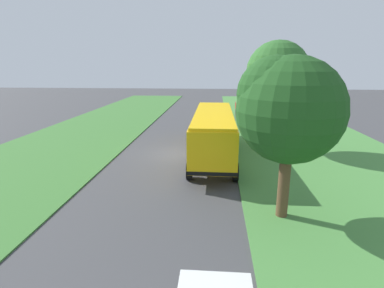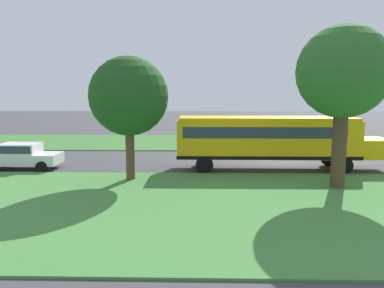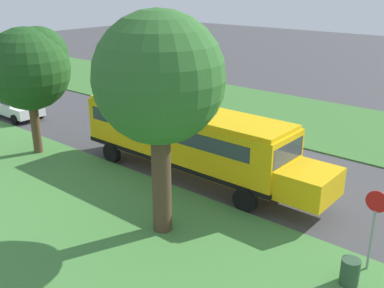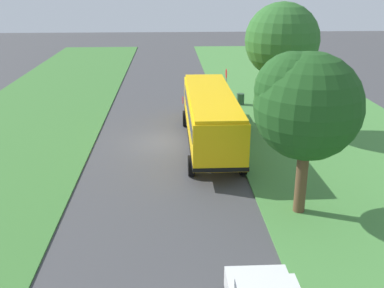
{
  "view_description": "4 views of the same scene",
  "coord_description": "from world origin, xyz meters",
  "px_view_note": "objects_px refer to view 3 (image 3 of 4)",
  "views": [
    {
      "loc": [
        -2.72,
        20.16,
        6.09
      ],
      "look_at": [
        -1.26,
        1.61,
        1.17
      ],
      "focal_mm": 28.0,
      "sensor_mm": 36.0,
      "label": 1
    },
    {
      "loc": [
        -24.79,
        5.01,
        4.75
      ],
      "look_at": [
        -1.88,
        5.54,
        1.43
      ],
      "focal_mm": 35.0,
      "sensor_mm": 36.0,
      "label": 2
    },
    {
      "loc": [
        -17.16,
        -11.55,
        8.54
      ],
      "look_at": [
        -1.55,
        1.54,
        1.08
      ],
      "focal_mm": 42.0,
      "sensor_mm": 36.0,
      "label": 3
    },
    {
      "loc": [
        -0.38,
        24.61,
        8.82
      ],
      "look_at": [
        -1.47,
        3.39,
        1.1
      ],
      "focal_mm": 42.0,
      "sensor_mm": 36.0,
      "label": 4
    }
  ],
  "objects_px": {
    "oak_tree_roadside_mid": "(31,66)",
    "trash_bin": "(350,273)",
    "car_silver_middle": "(29,76)",
    "stop_sign": "(374,222)",
    "car_white_nearest": "(14,104)",
    "oak_tree_beside_bus": "(158,79)",
    "school_bus": "(189,136)"
  },
  "relations": [
    {
      "from": "school_bus",
      "to": "oak_tree_beside_bus",
      "type": "relative_size",
      "value": 1.6
    },
    {
      "from": "car_white_nearest",
      "to": "oak_tree_beside_bus",
      "type": "bearing_deg",
      "value": -103.62
    },
    {
      "from": "car_white_nearest",
      "to": "car_silver_middle",
      "type": "xyz_separation_m",
      "value": [
        5.6,
        7.38,
        0.0
      ]
    },
    {
      "from": "car_white_nearest",
      "to": "stop_sign",
      "type": "bearing_deg",
      "value": -94.3
    },
    {
      "from": "oak_tree_roadside_mid",
      "to": "school_bus",
      "type": "bearing_deg",
      "value": -70.66
    },
    {
      "from": "oak_tree_roadside_mid",
      "to": "trash_bin",
      "type": "relative_size",
      "value": 7.2
    },
    {
      "from": "car_white_nearest",
      "to": "trash_bin",
      "type": "relative_size",
      "value": 4.89
    },
    {
      "from": "oak_tree_beside_bus",
      "to": "trash_bin",
      "type": "distance_m",
      "value": 8.25
    },
    {
      "from": "car_silver_middle",
      "to": "oak_tree_roadside_mid",
      "type": "relative_size",
      "value": 0.68
    },
    {
      "from": "car_silver_middle",
      "to": "oak_tree_beside_bus",
      "type": "bearing_deg",
      "value": -111.59
    },
    {
      "from": "oak_tree_beside_bus",
      "to": "stop_sign",
      "type": "relative_size",
      "value": 2.83
    },
    {
      "from": "car_white_nearest",
      "to": "trash_bin",
      "type": "height_order",
      "value": "car_white_nearest"
    },
    {
      "from": "car_white_nearest",
      "to": "oak_tree_beside_bus",
      "type": "relative_size",
      "value": 0.57
    },
    {
      "from": "car_white_nearest",
      "to": "car_silver_middle",
      "type": "distance_m",
      "value": 9.27
    },
    {
      "from": "school_bus",
      "to": "trash_bin",
      "type": "bearing_deg",
      "value": -109.35
    },
    {
      "from": "oak_tree_beside_bus",
      "to": "trash_bin",
      "type": "height_order",
      "value": "oak_tree_beside_bus"
    },
    {
      "from": "oak_tree_beside_bus",
      "to": "oak_tree_roadside_mid",
      "type": "bearing_deg",
      "value": 80.85
    },
    {
      "from": "car_silver_middle",
      "to": "trash_bin",
      "type": "distance_m",
      "value": 32.32
    },
    {
      "from": "car_white_nearest",
      "to": "oak_tree_roadside_mid",
      "type": "bearing_deg",
      "value": -109.81
    },
    {
      "from": "car_silver_middle",
      "to": "oak_tree_roadside_mid",
      "type": "bearing_deg",
      "value": -119.37
    },
    {
      "from": "oak_tree_beside_bus",
      "to": "stop_sign",
      "type": "bearing_deg",
      "value": -69.41
    },
    {
      "from": "car_silver_middle",
      "to": "stop_sign",
      "type": "xyz_separation_m",
      "value": [
        -7.4,
        -31.33,
        0.86
      ]
    },
    {
      "from": "oak_tree_roadside_mid",
      "to": "trash_bin",
      "type": "bearing_deg",
      "value": -91.16
    },
    {
      "from": "school_bus",
      "to": "trash_bin",
      "type": "height_order",
      "value": "school_bus"
    },
    {
      "from": "oak_tree_beside_bus",
      "to": "oak_tree_roadside_mid",
      "type": "distance_m",
      "value": 10.51
    },
    {
      "from": "car_white_nearest",
      "to": "school_bus",
      "type": "bearing_deg",
      "value": -89.28
    },
    {
      "from": "school_bus",
      "to": "oak_tree_roadside_mid",
      "type": "xyz_separation_m",
      "value": [
        -2.76,
        7.86,
        2.65
      ]
    },
    {
      "from": "school_bus",
      "to": "oak_tree_roadside_mid",
      "type": "relative_size",
      "value": 1.92
    },
    {
      "from": "car_white_nearest",
      "to": "oak_tree_beside_bus",
      "type": "distance_m",
      "value": 18.57
    },
    {
      "from": "car_silver_middle",
      "to": "oak_tree_beside_bus",
      "type": "relative_size",
      "value": 0.57
    },
    {
      "from": "oak_tree_roadside_mid",
      "to": "trash_bin",
      "type": "distance_m",
      "value": 17.17
    },
    {
      "from": "car_silver_middle",
      "to": "stop_sign",
      "type": "bearing_deg",
      "value": -103.29
    }
  ]
}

